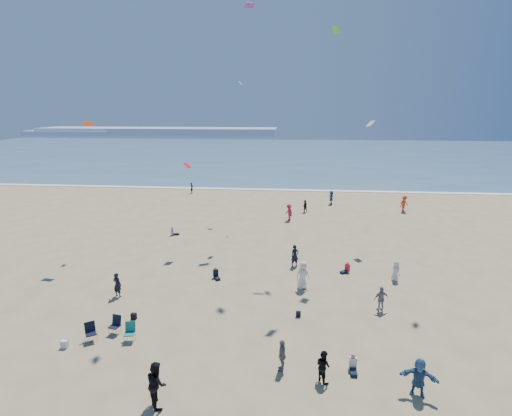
# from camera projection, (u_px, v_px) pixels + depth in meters

# --- Properties ---
(ground) EXTENTS (220.00, 220.00, 0.00)m
(ground) POSITION_uv_depth(u_px,v_px,m) (187.00, 408.00, 16.18)
(ground) COLOR tan
(ground) RESTS_ON ground
(ocean) EXTENTS (220.00, 100.00, 0.06)m
(ocean) POSITION_uv_depth(u_px,v_px,m) (281.00, 153.00, 107.90)
(ocean) COLOR #476B84
(ocean) RESTS_ON ground
(surf_line) EXTENTS (220.00, 1.20, 0.08)m
(surf_line) POSITION_uv_depth(u_px,v_px,m) (267.00, 190.00, 59.62)
(surf_line) COLOR white
(surf_line) RESTS_ON ground
(headland_far) EXTENTS (110.00, 20.00, 3.20)m
(headland_far) POSITION_uv_depth(u_px,v_px,m) (158.00, 131.00, 185.71)
(headland_far) COLOR #7A8EA8
(headland_far) RESTS_ON ground
(headland_near) EXTENTS (40.00, 14.00, 2.00)m
(headland_near) POSITION_uv_depth(u_px,v_px,m) (71.00, 133.00, 184.89)
(headland_near) COLOR #7A8EA8
(headland_near) RESTS_ON ground
(standing_flyers) EXTENTS (31.98, 42.35, 1.95)m
(standing_flyers) POSITION_uv_depth(u_px,v_px,m) (310.00, 247.00, 32.30)
(standing_flyers) COLOR black
(standing_flyers) RESTS_ON ground
(seated_group) EXTENTS (16.56, 23.89, 0.84)m
(seated_group) POSITION_uv_depth(u_px,v_px,m) (265.00, 289.00, 25.85)
(seated_group) COLOR silver
(seated_group) RESTS_ON ground
(chair_cluster) EXTENTS (2.76, 1.57, 1.00)m
(chair_cluster) POSITION_uv_depth(u_px,v_px,m) (112.00, 330.00, 20.90)
(chair_cluster) COLOR black
(chair_cluster) RESTS_ON ground
(white_tote) EXTENTS (0.35, 0.20, 0.40)m
(white_tote) POSITION_uv_depth(u_px,v_px,m) (64.00, 344.00, 20.19)
(white_tote) COLOR silver
(white_tote) RESTS_ON ground
(black_backpack) EXTENTS (0.30, 0.22, 0.38)m
(black_backpack) POSITION_uv_depth(u_px,v_px,m) (134.00, 316.00, 22.91)
(black_backpack) COLOR black
(black_backpack) RESTS_ON ground
(navy_bag) EXTENTS (0.28, 0.18, 0.34)m
(navy_bag) POSITION_uv_depth(u_px,v_px,m) (298.00, 314.00, 23.22)
(navy_bag) COLOR black
(navy_bag) RESTS_ON ground
(kites_aloft) EXTENTS (37.21, 42.63, 27.63)m
(kites_aloft) POSITION_uv_depth(u_px,v_px,m) (397.00, 58.00, 23.96)
(kites_aloft) COLOR white
(kites_aloft) RESTS_ON ground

